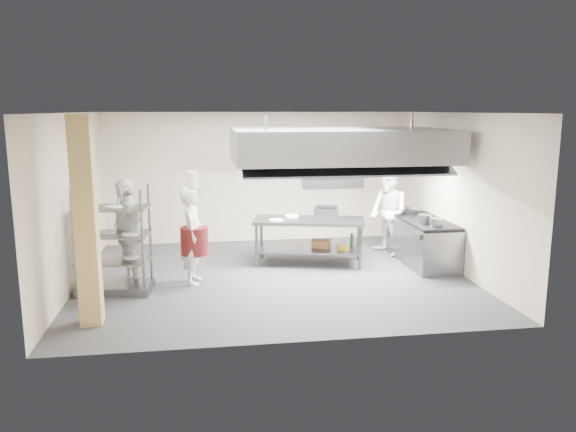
{
  "coord_description": "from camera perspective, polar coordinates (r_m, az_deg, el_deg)",
  "views": [
    {
      "loc": [
        -1.25,
        -9.94,
        3.06
      ],
      "look_at": [
        0.29,
        0.2,
        1.1
      ],
      "focal_mm": 35.0,
      "sensor_mm": 36.0,
      "label": 1
    }
  ],
  "objects": [
    {
      "name": "chef_head",
      "position": [
        10.04,
        -9.67,
        -1.96
      ],
      "size": [
        0.46,
        0.66,
        1.74
      ],
      "primitive_type": "imported",
      "rotation": [
        0.0,
        0.0,
        1.5
      ],
      "color": "silver",
      "rests_on": "floor"
    },
    {
      "name": "wall_shelf",
      "position": [
        13.23,
        4.79,
        3.98
      ],
      "size": [
        1.5,
        0.28,
        0.04
      ],
      "primitive_type": "cube",
      "color": "slate",
      "rests_on": "wall_back"
    },
    {
      "name": "hood_strip_b",
      "position": [
        10.95,
        9.84,
        5.5
      ],
      "size": [
        1.6,
        0.12,
        0.04
      ],
      "primitive_type": "cube",
      "color": "white",
      "rests_on": "exhaust_hood"
    },
    {
      "name": "chef_plating",
      "position": [
        10.16,
        -16.06,
        -1.62
      ],
      "size": [
        0.92,
        1.2,
        1.9
      ],
      "primitive_type": "imported",
      "rotation": [
        0.0,
        0.0,
        -1.09
      ],
      "color": "silver",
      "rests_on": "floor"
    },
    {
      "name": "wall_left",
      "position": [
        10.31,
        -21.11,
        1.37
      ],
      "size": [
        0.0,
        6.0,
        6.0
      ],
      "primitive_type": "plane",
      "rotation": [
        1.57,
        0.0,
        1.57
      ],
      "color": "#BAAA94",
      "rests_on": "ground"
    },
    {
      "name": "griddle",
      "position": [
        11.21,
        3.9,
        0.3
      ],
      "size": [
        0.56,
        0.49,
        0.23
      ],
      "primitive_type": "cube",
      "rotation": [
        0.0,
        0.0,
        -0.32
      ],
      "color": "slate",
      "rests_on": "island_worktop"
    },
    {
      "name": "wicker_basket",
      "position": [
        11.34,
        3.38,
        -2.82
      ],
      "size": [
        0.42,
        0.36,
        0.15
      ],
      "primitive_type": "cube",
      "rotation": [
        0.0,
        0.0,
        -0.42
      ],
      "color": "brown",
      "rests_on": "island_undershelf"
    },
    {
      "name": "ceiling",
      "position": [
        10.02,
        -1.47,
        10.45
      ],
      "size": [
        7.0,
        7.0,
        0.0
      ],
      "primitive_type": "plane",
      "rotation": [
        3.14,
        0.0,
        0.0
      ],
      "color": "silver",
      "rests_on": "wall_back"
    },
    {
      "name": "wall_back",
      "position": [
        13.1,
        -3.08,
        3.93
      ],
      "size": [
        7.0,
        0.0,
        7.0
      ],
      "primitive_type": "plane",
      "rotation": [
        1.57,
        0.0,
        0.0
      ],
      "color": "#BAAA94",
      "rests_on": "ground"
    },
    {
      "name": "island_worktop",
      "position": [
        11.17,
        2.15,
        -0.47
      ],
      "size": [
        2.33,
        1.38,
        0.06
      ],
      "primitive_type": "cube",
      "rotation": [
        0.0,
        0.0,
        -0.23
      ],
      "color": "slate",
      "rests_on": "island"
    },
    {
      "name": "island",
      "position": [
        11.26,
        2.14,
        -2.59
      ],
      "size": [
        2.33,
        1.38,
        0.91
      ],
      "primitive_type": null,
      "rotation": [
        0.0,
        0.0,
        -0.23
      ],
      "color": "slate",
      "rests_on": "floor"
    },
    {
      "name": "island_undershelf",
      "position": [
        11.3,
        2.13,
        -3.35
      ],
      "size": [
        2.14,
        1.25,
        0.04
      ],
      "primitive_type": "cube",
      "rotation": [
        0.0,
        0.0,
        -0.23
      ],
      "color": "slate",
      "rests_on": "island"
    },
    {
      "name": "cooking_range",
      "position": [
        11.61,
        13.55,
        -2.66
      ],
      "size": [
        0.8,
        2.0,
        0.84
      ],
      "primitive_type": "cube",
      "color": "gray",
      "rests_on": "floor"
    },
    {
      "name": "hood_strip_a",
      "position": [
        10.52,
        0.45,
        5.45
      ],
      "size": [
        1.6,
        0.12,
        0.04
      ],
      "primitive_type": "cube",
      "color": "white",
      "rests_on": "exhaust_hood"
    },
    {
      "name": "exhaust_hood",
      "position": [
        10.67,
        5.27,
        7.2
      ],
      "size": [
        4.0,
        2.5,
        0.6
      ],
      "primitive_type": "cube",
      "color": "slate",
      "rests_on": "ceiling"
    },
    {
      "name": "stockpot",
      "position": [
        11.05,
        13.71,
        -0.32
      ],
      "size": [
        0.26,
        0.26,
        0.18
      ],
      "primitive_type": "cylinder",
      "color": "gray",
      "rests_on": "range_top"
    },
    {
      "name": "range_top",
      "position": [
        11.51,
        13.65,
        -0.48
      ],
      "size": [
        0.78,
        1.96,
        0.06
      ],
      "primitive_type": "cube",
      "color": "black",
      "rests_on": "cooking_range"
    },
    {
      "name": "chef_line",
      "position": [
        12.05,
        10.16,
        0.39
      ],
      "size": [
        0.94,
        1.06,
        1.84
      ],
      "primitive_type": "imported",
      "rotation": [
        0.0,
        0.0,
        -1.26
      ],
      "color": "silver",
      "rests_on": "floor"
    },
    {
      "name": "plate_stack",
      "position": [
        9.93,
        -17.21,
        -4.18
      ],
      "size": [
        0.28,
        0.28,
        0.05
      ],
      "primitive_type": "cylinder",
      "color": "white",
      "rests_on": "pass_rack"
    },
    {
      "name": "column",
      "position": [
        8.36,
        -19.84,
        -0.61
      ],
      "size": [
        0.3,
        0.3,
        3.0
      ],
      "primitive_type": "cube",
      "color": "tan",
      "rests_on": "floor"
    },
    {
      "name": "wall_right",
      "position": [
        11.13,
        16.77,
        2.27
      ],
      "size": [
        0.0,
        6.0,
        6.0
      ],
      "primitive_type": "plane",
      "rotation": [
        1.57,
        0.0,
        -1.57
      ],
      "color": "#BAAA94",
      "rests_on": "ground"
    },
    {
      "name": "pass_rack",
      "position": [
        9.85,
        -17.32,
        -2.36
      ],
      "size": [
        1.27,
        0.83,
        1.8
      ],
      "primitive_type": null,
      "rotation": [
        0.0,
        0.0,
        -0.11
      ],
      "color": "gray",
      "rests_on": "floor"
    },
    {
      "name": "floor",
      "position": [
        10.48,
        -1.39,
        -6.19
      ],
      "size": [
        7.0,
        7.0,
        0.0
      ],
      "primitive_type": "plane",
      "color": "#2E2E31",
      "rests_on": "ground"
    }
  ]
}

